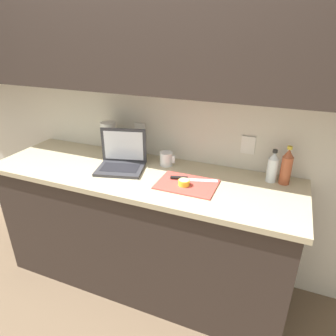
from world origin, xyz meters
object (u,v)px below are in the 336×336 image
(knife, at_px, (185,179))
(measuring_cup, at_px, (166,159))
(laptop, at_px, (122,159))
(paper_towel_roll, at_px, (109,139))
(bottle_green_soda, at_px, (273,167))
(lemon_half_cut, at_px, (184,182))
(cutting_board, at_px, (187,184))
(bottle_oil_tall, at_px, (286,167))

(knife, relative_size, measuring_cup, 2.70)
(laptop, bearing_deg, paper_towel_roll, 124.42)
(bottle_green_soda, bearing_deg, lemon_half_cut, -150.65)
(measuring_cup, bearing_deg, laptop, -150.29)
(measuring_cup, bearing_deg, bottle_green_soda, 1.71)
(cutting_board, height_order, measuring_cup, measuring_cup)
(laptop, relative_size, cutting_board, 1.00)
(knife, distance_m, measuring_cup, 0.27)
(bottle_green_soda, bearing_deg, bottle_oil_tall, 0.00)
(bottle_oil_tall, bearing_deg, measuring_cup, -178.46)
(paper_towel_roll, bearing_deg, bottle_oil_tall, -0.35)
(bottle_oil_tall, bearing_deg, paper_towel_roll, 179.65)
(bottle_green_soda, bearing_deg, paper_towel_roll, 179.62)
(lemon_half_cut, distance_m, bottle_green_soda, 0.56)
(measuring_cup, height_order, paper_towel_roll, paper_towel_roll)
(bottle_green_soda, height_order, measuring_cup, bottle_green_soda)
(lemon_half_cut, bearing_deg, measuring_cup, 131.33)
(lemon_half_cut, xyz_separation_m, bottle_oil_tall, (0.56, 0.27, 0.09))
(knife, xyz_separation_m, bottle_green_soda, (0.50, 0.20, 0.08))
(lemon_half_cut, bearing_deg, knife, 102.30)
(cutting_board, xyz_separation_m, paper_towel_roll, (-0.71, 0.26, 0.12))
(laptop, bearing_deg, bottle_green_soda, -4.50)
(knife, xyz_separation_m, lemon_half_cut, (0.02, -0.07, 0.01))
(cutting_board, xyz_separation_m, knife, (-0.03, 0.05, 0.01))
(cutting_board, bearing_deg, lemon_half_cut, -113.97)
(measuring_cup, bearing_deg, cutting_board, -44.59)
(lemon_half_cut, relative_size, bottle_oil_tall, 0.28)
(lemon_half_cut, distance_m, paper_towel_roll, 0.76)
(laptop, relative_size, bottle_green_soda, 1.71)
(cutting_board, xyz_separation_m, lemon_half_cut, (-0.01, -0.02, 0.02))
(lemon_half_cut, xyz_separation_m, paper_towel_roll, (-0.70, 0.28, 0.10))
(measuring_cup, bearing_deg, lemon_half_cut, -48.67)
(bottle_green_soda, bearing_deg, cutting_board, -152.28)
(cutting_board, bearing_deg, measuring_cup, 135.41)
(paper_towel_roll, bearing_deg, cutting_board, -19.90)
(cutting_board, relative_size, bottle_oil_tall, 1.47)
(knife, bearing_deg, bottle_oil_tall, 2.92)
(laptop, xyz_separation_m, bottle_oil_tall, (1.05, 0.17, 0.05))
(cutting_board, xyz_separation_m, bottle_green_soda, (0.47, 0.25, 0.09))
(laptop, height_order, measuring_cup, laptop)
(laptop, relative_size, bottle_oil_tall, 1.48)
(laptop, distance_m, paper_towel_roll, 0.28)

